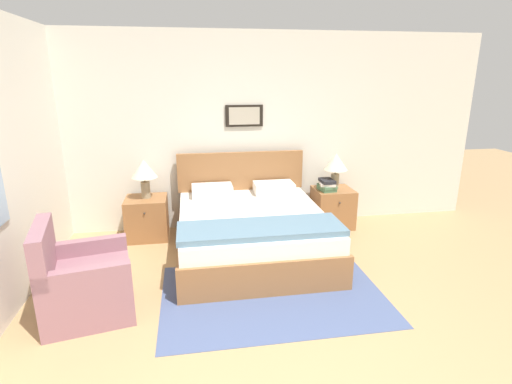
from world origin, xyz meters
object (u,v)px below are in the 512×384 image
table_lamp_near_window (144,171)px  table_lamp_by_door (336,164)px  nightstand_by_door (333,208)px  armchair (83,284)px  nightstand_near_window (147,218)px  bed (252,231)px

table_lamp_near_window → table_lamp_by_door: bearing=0.0°
nightstand_by_door → table_lamp_by_door: (0.01, 0.01, 0.62)m
armchair → table_lamp_by_door: table_lamp_by_door is taller
table_lamp_near_window → table_lamp_by_door: same height
nightstand_near_window → table_lamp_near_window: table_lamp_near_window is taller
armchair → table_lamp_near_window: table_lamp_near_window is taller
armchair → bed: bearing=109.4°
nightstand_by_door → table_lamp_near_window: (-2.51, 0.01, 0.62)m
armchair → table_lamp_by_door: size_ratio=1.76×
nightstand_near_window → nightstand_by_door: bearing=0.0°
bed → armchair: 1.92m
armchair → nightstand_near_window: 1.74m
nightstand_near_window → table_lamp_near_window: bearing=60.2°
bed → nightstand_near_window: 1.45m
nightstand_near_window → table_lamp_by_door: bearing=0.3°
nightstand_near_window → table_lamp_near_window: (0.01, 0.01, 0.62)m
table_lamp_by_door → table_lamp_near_window: bearing=180.0°
armchair → table_lamp_by_door: (2.92, 1.71, 0.59)m
armchair → nightstand_near_window: armchair is taller
nightstand_near_window → armchair: bearing=-103.0°
table_lamp_by_door → armchair: bearing=-149.6°
armchair → table_lamp_near_window: size_ratio=1.76×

